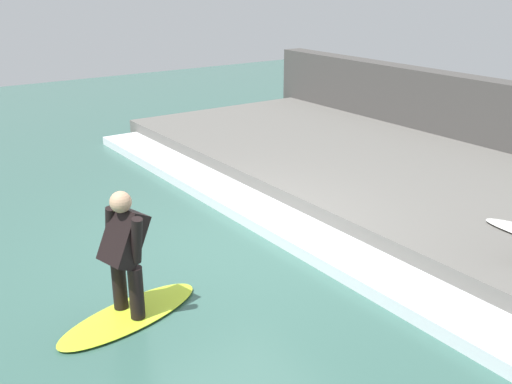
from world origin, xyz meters
name	(u,v)px	position (x,y,z in m)	size (l,w,h in m)	color
ground_plane	(236,248)	(0.00, 0.00, 0.00)	(28.00, 28.00, 0.00)	#386056
concrete_ledge	(417,185)	(3.42, 0.00, 0.18)	(4.40, 12.09, 0.35)	#66635E
wave_foam_crest	(288,227)	(0.85, 0.00, 0.08)	(0.74, 11.48, 0.16)	silver
surfboard_riding	(130,315)	(-1.79, -0.76, 0.03)	(1.75, 0.96, 0.06)	#BFE02D
surfer_riding	(124,248)	(-1.79, -0.76, 0.78)	(0.51, 0.61, 1.31)	black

